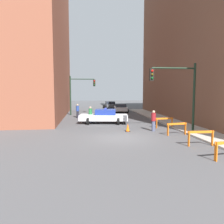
{
  "coord_description": "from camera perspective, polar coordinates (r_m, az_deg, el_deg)",
  "views": [
    {
      "loc": [
        -2.47,
        -14.55,
        3.18
      ],
      "look_at": [
        -0.04,
        5.04,
        1.3
      ],
      "focal_mm": 35.0,
      "sensor_mm": 36.0,
      "label": 1
    }
  ],
  "objects": [
    {
      "name": "parked_car_mid",
      "position": [
        40.47,
        -0.54,
        1.9
      ],
      "size": [
        2.42,
        4.38,
        1.31
      ],
      "rotation": [
        0.0,
        0.0,
        0.05
      ],
      "color": "#474C51",
      "rests_on": "ground_plane"
    },
    {
      "name": "pedestrian_crossing",
      "position": [
        21.96,
        -5.65,
        -0.65
      ],
      "size": [
        0.47,
        0.47,
        1.66
      ],
      "rotation": [
        0.0,
        0.0,
        5.1
      ],
      "color": "#474C66",
      "rests_on": "ground_plane"
    },
    {
      "name": "barrier_mid",
      "position": [
        13.74,
        22.17,
        -5.73
      ],
      "size": [
        1.6,
        0.19,
        0.9
      ],
      "rotation": [
        0.0,
        0.0,
        -0.02
      ],
      "color": "orange",
      "rests_on": "ground_plane"
    },
    {
      "name": "traffic_cone",
      "position": [
        17.32,
        4.14,
        -4.09
      ],
      "size": [
        0.36,
        0.36,
        0.66
      ],
      "color": "black",
      "rests_on": "ground_plane"
    },
    {
      "name": "barrier_back",
      "position": [
        16.53,
        16.56,
        -3.71
      ],
      "size": [
        1.59,
        0.4,
        0.9
      ],
      "rotation": [
        0.0,
        0.0,
        0.17
      ],
      "color": "orange",
      "rests_on": "ground_plane"
    },
    {
      "name": "barrier_corner",
      "position": [
        19.45,
        13.52,
        -2.29
      ],
      "size": [
        1.6,
        0.27,
        0.9
      ],
      "rotation": [
        0.0,
        0.0,
        0.08
      ],
      "color": "orange",
      "rests_on": "ground_plane"
    },
    {
      "name": "traffic_light_near",
      "position": [
        17.52,
        17.3,
        6.34
      ],
      "size": [
        3.64,
        0.35,
        5.2
      ],
      "color": "black",
      "rests_on": "sidewalk_right"
    },
    {
      "name": "traffic_light_far",
      "position": [
        29.73,
        -8.72,
        5.8
      ],
      "size": [
        3.44,
        0.35,
        5.2
      ],
      "color": "black",
      "rests_on": "ground_plane"
    },
    {
      "name": "pedestrian_sidewalk",
      "position": [
        17.72,
        10.78,
        -2.18
      ],
      "size": [
        0.46,
        0.46,
        1.66
      ],
      "rotation": [
        0.0,
        0.0,
        5.94
      ],
      "color": "#474C66",
      "rests_on": "ground_plane"
    },
    {
      "name": "sidewalk_right",
      "position": [
        17.22,
        23.41,
        -5.45
      ],
      "size": [
        2.4,
        44.0,
        0.12
      ],
      "color": "#B2ADA3",
      "rests_on": "ground_plane"
    },
    {
      "name": "building_corner_left",
      "position": [
        30.74,
        -26.12,
        16.6
      ],
      "size": [
        14.0,
        20.0,
        18.83
      ],
      "color": "brown",
      "rests_on": "ground_plane"
    },
    {
      "name": "parked_car_near",
      "position": [
        33.04,
        2.27,
        1.09
      ],
      "size": [
        2.56,
        4.46,
        1.31
      ],
      "rotation": [
        0.0,
        0.0,
        -0.1
      ],
      "color": "silver",
      "rests_on": "ground_plane"
    },
    {
      "name": "pedestrian_corner",
      "position": [
        26.34,
        -8.98,
        0.33
      ],
      "size": [
        0.47,
        0.47,
        1.66
      ],
      "rotation": [
        0.0,
        0.0,
        1.16
      ],
      "color": "black",
      "rests_on": "ground_plane"
    },
    {
      "name": "ground_plane",
      "position": [
        15.1,
        2.52,
        -6.73
      ],
      "size": [
        120.0,
        120.0,
        0.0
      ],
      "primitive_type": "plane",
      "color": "#4C4C4F"
    },
    {
      "name": "police_car",
      "position": [
        21.62,
        -2.07,
        -1.08
      ],
      "size": [
        4.92,
        2.79,
        1.52
      ],
      "rotation": [
        0.0,
        0.0,
        1.43
      ],
      "color": "white",
      "rests_on": "ground_plane"
    }
  ]
}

